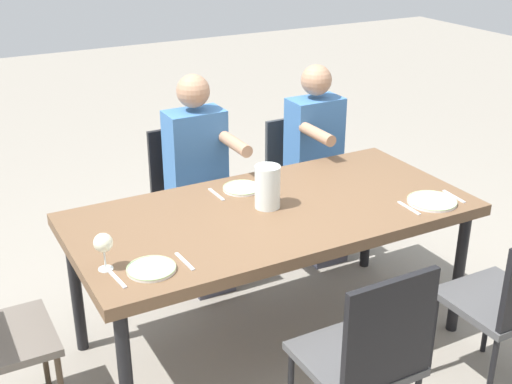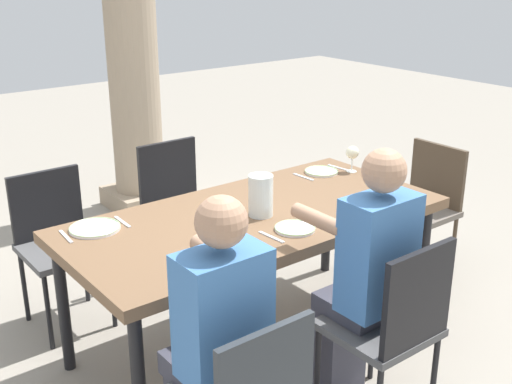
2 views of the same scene
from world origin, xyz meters
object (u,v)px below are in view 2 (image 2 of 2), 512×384
(chair_mid_north, at_px, (178,206))
(chair_head_east, at_px, (424,201))
(plate_1, at_px, (295,228))
(wine_glass_2, at_px, (352,153))
(diner_man_white, at_px, (215,336))
(chair_west_north, at_px, (57,237))
(water_pitcher, at_px, (261,198))
(dining_table, at_px, (255,224))
(plate_0, at_px, (95,228))
(plate_2, at_px, (321,171))
(stone_column_centre, at_px, (131,39))
(diner_woman_green, at_px, (365,275))
(chair_mid_south, at_px, (393,322))

(chair_mid_north, xyz_separation_m, chair_head_east, (1.36, -0.91, -0.01))
(chair_head_east, relative_size, plate_1, 4.35)
(chair_mid_north, bearing_deg, wine_glass_2, -40.77)
(diner_man_white, bearing_deg, chair_west_north, 90.11)
(chair_west_north, distance_m, diner_man_white, 1.61)
(chair_west_north, xyz_separation_m, water_pitcher, (0.75, -0.94, 0.35))
(plate_1, bearing_deg, chair_mid_north, 87.68)
(chair_head_east, bearing_deg, diner_man_white, -162.07)
(dining_table, height_order, plate_0, plate_0)
(chair_head_east, height_order, plate_2, chair_head_east)
(chair_west_north, height_order, plate_1, chair_west_north)
(chair_west_north, height_order, wine_glass_2, wine_glass_2)
(chair_west_north, distance_m, stone_column_centre, 2.08)
(diner_woman_green, bearing_deg, chair_mid_south, -89.04)
(wine_glass_2, height_order, water_pitcher, water_pitcher)
(plate_1, xyz_separation_m, water_pitcher, (-0.01, 0.26, 0.09))
(chair_mid_north, xyz_separation_m, stone_column_centre, (0.45, 1.38, 0.90))
(chair_head_east, distance_m, diner_man_white, 2.29)
(chair_west_north, height_order, water_pitcher, water_pitcher)
(diner_man_white, bearing_deg, dining_table, 43.43)
(chair_west_north, relative_size, plate_2, 4.29)
(wine_glass_2, bearing_deg, water_pitcher, -166.23)
(chair_mid_south, bearing_deg, diner_woman_green, 90.96)
(diner_woman_green, bearing_deg, plate_2, 56.20)
(chair_mid_south, distance_m, plate_0, 1.50)
(chair_head_east, relative_size, wine_glass_2, 5.29)
(chair_mid_south, bearing_deg, plate_2, 60.47)
(chair_mid_north, relative_size, diner_man_white, 0.73)
(dining_table, xyz_separation_m, water_pitcher, (0.01, -0.04, 0.16))
(chair_mid_north, bearing_deg, diner_man_white, -116.79)
(stone_column_centre, bearing_deg, plate_1, -100.88)
(diner_woman_green, height_order, plate_1, diner_woman_green)
(chair_head_east, xyz_separation_m, plate_2, (-0.68, 0.28, 0.27))
(chair_mid_south, height_order, stone_column_centre, stone_column_centre)
(stone_column_centre, bearing_deg, plate_2, -83.54)
(plate_0, bearing_deg, dining_table, -22.94)
(chair_west_north, bearing_deg, plate_2, -22.47)
(plate_0, bearing_deg, diner_woman_green, -51.78)
(plate_2, xyz_separation_m, water_pitcher, (-0.74, -0.32, 0.09))
(chair_mid_south, bearing_deg, plate_0, 124.03)
(chair_west_north, xyz_separation_m, stone_column_centre, (1.26, 1.39, 0.90))
(dining_table, height_order, water_pitcher, water_pitcher)
(plate_2, bearing_deg, dining_table, -159.12)
(wine_glass_2, bearing_deg, plate_2, 148.82)
(chair_head_east, relative_size, plate_2, 4.23)
(chair_head_east, xyz_separation_m, diner_woman_green, (-1.36, -0.73, 0.18))
(chair_west_north, relative_size, plate_0, 3.57)
(plate_1, height_order, wine_glass_2, wine_glass_2)
(stone_column_centre, distance_m, wine_glass_2, 2.20)
(water_pitcher, bearing_deg, chair_mid_north, 86.22)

